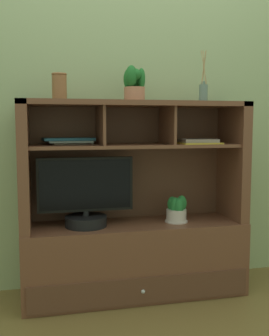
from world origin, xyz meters
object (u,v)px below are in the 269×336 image
object	(u,v)px
tv_monitor	(86,199)
magazine_stack_centre	(197,142)
potted_orchid	(177,210)
magazine_stack_left	(70,141)
ceramic_vase	(59,87)
diffuser_bottle	(203,92)
potted_succulent	(134,84)
media_console	(134,232)

from	to	relation	value
tv_monitor	magazine_stack_centre	xyz separation A→B (m)	(0.69, -0.03, 0.34)
potted_orchid	magazine_stack_left	bearing A→B (deg)	172.61
tv_monitor	potted_orchid	bearing A→B (deg)	-1.36
magazine_stack_centre	ceramic_vase	bearing A→B (deg)	176.92
magazine_stack_centre	diffuser_bottle	world-z (taller)	diffuser_bottle
tv_monitor	potted_succulent	size ratio (longest dim) A/B	2.71
media_console	diffuser_bottle	xyz separation A→B (m)	(0.44, -0.00, 0.87)
media_console	magazine_stack_centre	world-z (taller)	media_console
potted_succulent	potted_orchid	bearing A→B (deg)	-6.91
magazine_stack_centre	diffuser_bottle	xyz separation A→B (m)	(0.06, 0.05, 0.31)
potted_succulent	magazine_stack_centre	bearing A→B (deg)	-7.14
tv_monitor	potted_succulent	distance (m)	0.75
diffuser_bottle	ceramic_vase	xyz separation A→B (m)	(-0.89, -0.01, 0.02)
potted_orchid	potted_succulent	world-z (taller)	potted_succulent
tv_monitor	media_console	bearing A→B (deg)	4.79
tv_monitor	ceramic_vase	distance (m)	0.67
potted_orchid	diffuser_bottle	xyz separation A→B (m)	(0.18, 0.04, 0.73)
magazine_stack_left	potted_succulent	world-z (taller)	potted_succulent
media_console	tv_monitor	distance (m)	0.38
potted_succulent	tv_monitor	bearing A→B (deg)	-176.41
tv_monitor	magazine_stack_centre	size ratio (longest dim) A/B	2.12
magazine_stack_left	magazine_stack_centre	distance (m)	0.78
magazine_stack_centre	diffuser_bottle	size ratio (longest dim) A/B	0.84
tv_monitor	potted_orchid	size ratio (longest dim) A/B	3.41
magazine_stack_left	potted_succulent	bearing A→B (deg)	-7.72
media_console	potted_succulent	world-z (taller)	potted_succulent
potted_succulent	diffuser_bottle	bearing A→B (deg)	0.45
media_console	magazine_stack_centre	size ratio (longest dim) A/B	5.09
ceramic_vase	tv_monitor	bearing A→B (deg)	-5.97
potted_orchid	potted_succulent	size ratio (longest dim) A/B	0.79
media_console	magazine_stack_left	size ratio (longest dim) A/B	4.33
magazine_stack_left	diffuser_bottle	world-z (taller)	diffuser_bottle
potted_succulent	ceramic_vase	bearing A→B (deg)	-179.46
diffuser_bottle	ceramic_vase	distance (m)	0.89
tv_monitor	ceramic_vase	bearing A→B (deg)	174.03
media_console	magazine_stack_left	bearing A→B (deg)	173.27
potted_succulent	media_console	bearing A→B (deg)	71.61
tv_monitor	potted_succulent	xyz separation A→B (m)	(0.30, 0.02, 0.68)
magazine_stack_left	ceramic_vase	distance (m)	0.32
potted_orchid	ceramic_vase	world-z (taller)	ceramic_vase
tv_monitor	potted_orchid	world-z (taller)	tv_monitor
magazine_stack_centre	potted_succulent	xyz separation A→B (m)	(-0.39, 0.05, 0.35)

